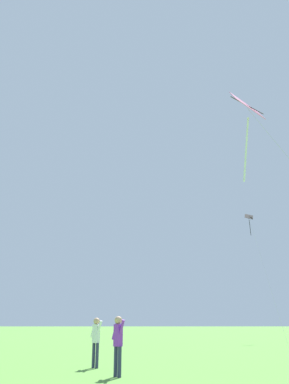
# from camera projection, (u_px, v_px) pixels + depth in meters

# --- Properties ---
(kite_pink_low) EXTENTS (2.85, 6.01, 9.78)m
(kite_pink_low) POSITION_uv_depth(u_px,v_px,m) (248.00, 121.00, 14.10)
(kite_pink_low) COLOR pink
(kite_pink_low) RESTS_ON ground_plane
(kite_black_large) EXTENTS (1.01, 8.63, 12.54)m
(kite_black_large) POSITION_uv_depth(u_px,v_px,m) (249.00, 225.00, 40.40)
(kite_black_large) COLOR black
(kite_black_large) RESTS_ON ground_plane
(person_near_tree) EXTENTS (0.51, 0.42, 1.80)m
(person_near_tree) POSITION_uv_depth(u_px,v_px,m) (94.00, 337.00, 15.08)
(person_near_tree) COLOR #2D3351
(person_near_tree) RESTS_ON ground_plane
(person_in_blue_jacket) EXTENTS (0.47, 0.48, 1.82)m
(person_in_blue_jacket) POSITION_uv_depth(u_px,v_px,m) (116.00, 340.00, 12.62)
(person_in_blue_jacket) COLOR #2D3351
(person_in_blue_jacket) RESTS_ON ground_plane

